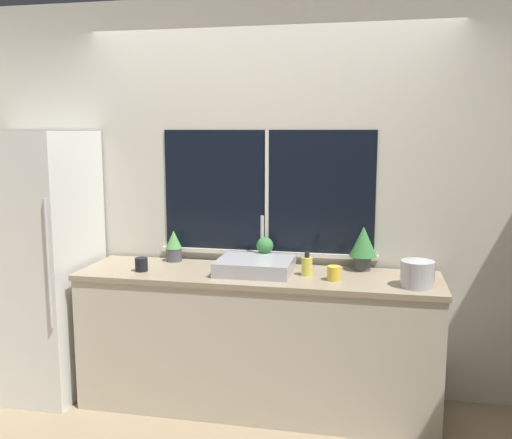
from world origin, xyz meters
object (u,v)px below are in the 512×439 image
object	(u,v)px
sink	(255,265)
mug_yellow	(334,273)
refrigerator	(33,263)
mug_black	(141,265)
kettle	(417,273)
potted_plant_left	(174,245)
mug_red	(429,273)
soap_bottle	(307,266)
potted_plant_right	(363,244)
potted_plant_center	(265,251)

from	to	relation	value
sink	mug_yellow	bearing A→B (deg)	-10.70
mug_yellow	refrigerator	bearing A→B (deg)	178.76
mug_black	kettle	bearing A→B (deg)	-0.98
mug_yellow	kettle	distance (m)	0.49
sink	potted_plant_left	xyz separation A→B (m)	(-0.63, 0.20, 0.07)
mug_yellow	mug_red	size ratio (longest dim) A/B	0.90
mug_red	kettle	size ratio (longest dim) A/B	0.51
soap_bottle	mug_red	size ratio (longest dim) A/B	1.51
mug_black	mug_yellow	bearing A→B (deg)	0.95
refrigerator	sink	distance (m)	1.57
potted_plant_left	mug_yellow	xyz separation A→B (m)	(1.14, -0.30, -0.07)
potted_plant_right	kettle	xyz separation A→B (m)	(0.32, -0.35, -0.09)
sink	mug_red	distance (m)	1.08
potted_plant_right	mug_black	size ratio (longest dim) A/B	3.32
soap_bottle	mug_yellow	world-z (taller)	soap_bottle
soap_bottle	kettle	world-z (taller)	kettle
sink	mug_black	bearing A→B (deg)	-170.92
mug_black	kettle	world-z (taller)	kettle
sink	potted_plant_left	bearing A→B (deg)	161.99
refrigerator	kettle	size ratio (longest dim) A/B	9.37
potted_plant_left	potted_plant_center	distance (m)	0.65
mug_red	potted_plant_right	bearing A→B (deg)	153.54
potted_plant_right	sink	bearing A→B (deg)	-163.28
potted_plant_center	mug_black	world-z (taller)	potted_plant_center
refrigerator	potted_plant_left	distance (m)	0.98
sink	potted_plant_center	size ratio (longest dim) A/B	2.45
sink	mug_yellow	world-z (taller)	sink
refrigerator	potted_plant_center	distance (m)	1.62
potted_plant_center	mug_yellow	xyz separation A→B (m)	(0.49, -0.30, -0.06)
potted_plant_center	mug_black	size ratio (longest dim) A/B	2.21
soap_bottle	potted_plant_center	bearing A→B (deg)	145.87
sink	soap_bottle	size ratio (longest dim) A/B	3.19
mug_yellow	kettle	world-z (taller)	kettle
potted_plant_left	mug_red	world-z (taller)	potted_plant_left
potted_plant_left	mug_red	size ratio (longest dim) A/B	2.19
kettle	mug_yellow	bearing A→B (deg)	174.10
sink	mug_black	world-z (taller)	sink
refrigerator	potted_plant_right	world-z (taller)	refrigerator
potted_plant_center	sink	bearing A→B (deg)	-96.70
potted_plant_center	soap_bottle	xyz separation A→B (m)	(0.31, -0.21, -0.04)
potted_plant_right	kettle	size ratio (longest dim) A/B	1.51
refrigerator	sink	xyz separation A→B (m)	(1.57, 0.05, 0.05)
mug_red	refrigerator	bearing A→B (deg)	-178.79
kettle	potted_plant_left	bearing A→B (deg)	167.83
kettle	mug_red	bearing A→B (deg)	62.22
refrigerator	potted_plant_left	size ratio (longest dim) A/B	8.35
soap_bottle	kettle	size ratio (longest dim) A/B	0.77
potted_plant_center	potted_plant_right	bearing A→B (deg)	0.00
potted_plant_left	potted_plant_center	size ratio (longest dim) A/B	1.11
soap_bottle	mug_red	xyz separation A→B (m)	(0.74, 0.01, -0.01)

